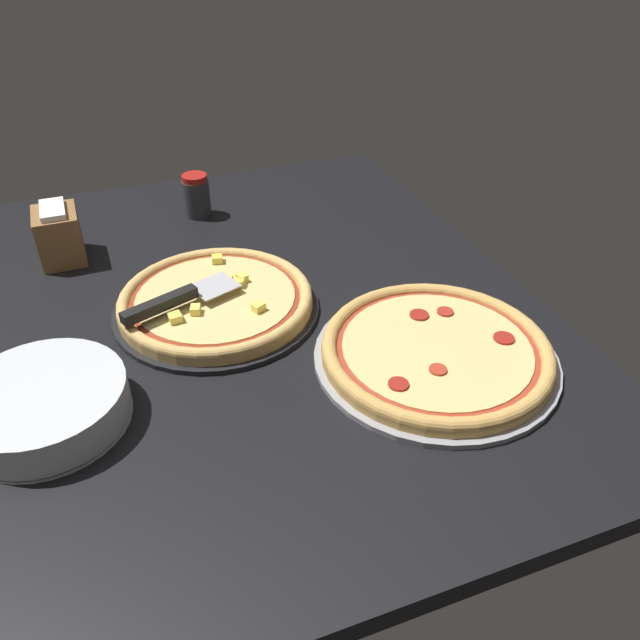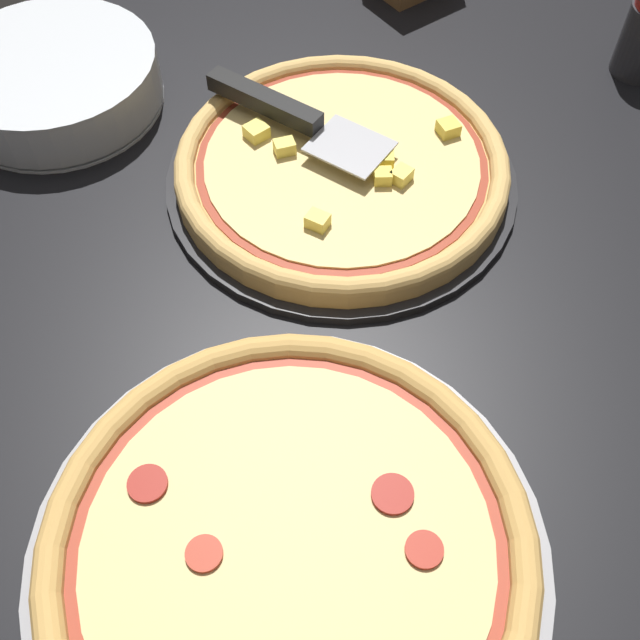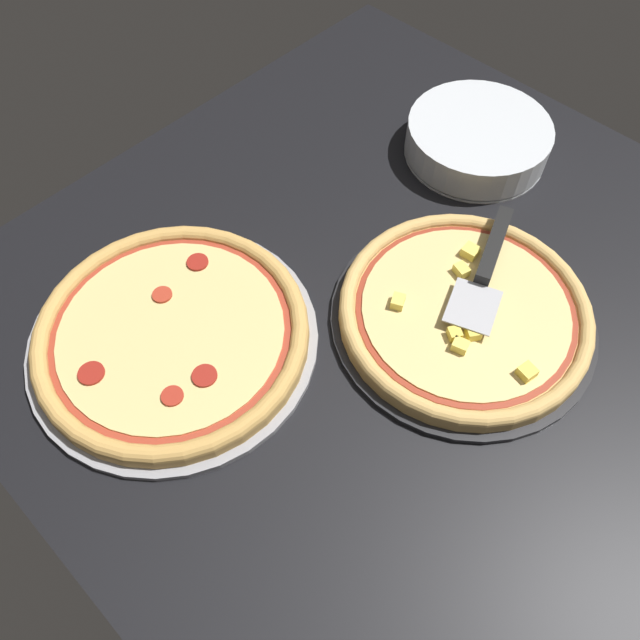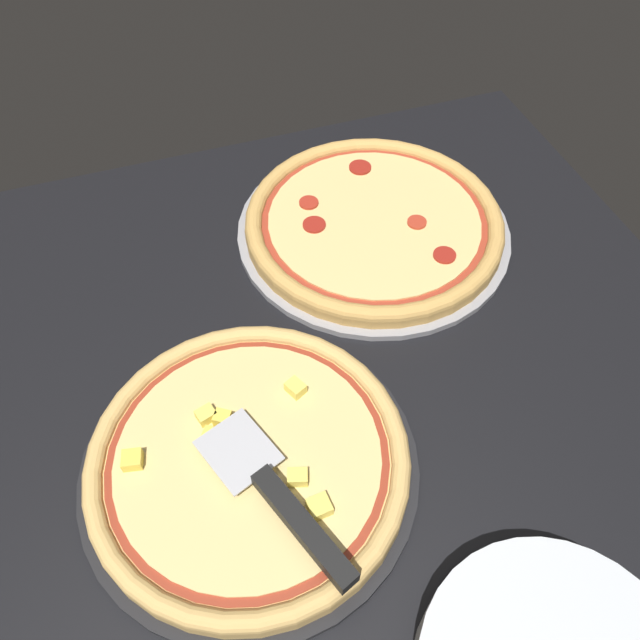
% 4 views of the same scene
% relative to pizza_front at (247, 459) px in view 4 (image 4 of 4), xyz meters
% --- Properties ---
extents(ground_plane, '(1.31, 1.14, 0.04)m').
position_rel_pizza_front_xyz_m(ground_plane, '(0.00, 0.03, -0.04)').
color(ground_plane, black).
extents(pizza_pan_front, '(0.39, 0.39, 0.01)m').
position_rel_pizza_front_xyz_m(pizza_pan_front, '(0.00, -0.00, -0.02)').
color(pizza_pan_front, black).
rests_on(pizza_pan_front, ground_plane).
extents(pizza_front, '(0.36, 0.36, 0.04)m').
position_rel_pizza_front_xyz_m(pizza_front, '(0.00, 0.00, 0.00)').
color(pizza_front, '#DBAD60').
rests_on(pizza_front, pizza_pan_front).
extents(pizza_pan_back, '(0.41, 0.41, 0.01)m').
position_rel_pizza_front_xyz_m(pizza_pan_back, '(0.28, 0.32, -0.02)').
color(pizza_pan_back, '#939399').
rests_on(pizza_pan_back, ground_plane).
extents(pizza_back, '(0.39, 0.39, 0.03)m').
position_rel_pizza_front_xyz_m(pizza_back, '(0.28, 0.32, -0.00)').
color(pizza_back, tan).
rests_on(pizza_back, pizza_pan_back).
extents(serving_spatula, '(0.12, 0.23, 0.02)m').
position_rel_pizza_front_xyz_m(serving_spatula, '(0.03, -0.09, 0.03)').
color(serving_spatula, '#B7B7BC').
rests_on(serving_spatula, pizza_front).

